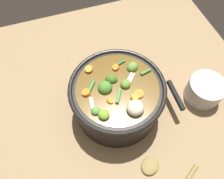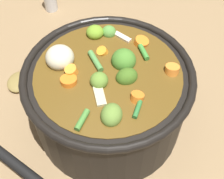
# 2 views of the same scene
# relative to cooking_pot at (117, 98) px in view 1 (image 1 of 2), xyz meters

# --- Properties ---
(ground_plane) EXTENTS (1.10, 1.10, 0.00)m
(ground_plane) POSITION_rel_cooking_pot_xyz_m (0.00, 0.00, -0.08)
(ground_plane) COLOR #8C704C
(cooking_pot) EXTENTS (0.30, 0.30, 0.18)m
(cooking_pot) POSITION_rel_cooking_pot_xyz_m (0.00, 0.00, 0.00)
(cooking_pot) COLOR black
(cooking_pot) RESTS_ON ground_plane
(wooden_spoon) EXTENTS (0.18, 0.19, 0.02)m
(wooden_spoon) POSITION_rel_cooking_pot_xyz_m (0.06, -0.26, -0.07)
(wooden_spoon) COLOR olive
(wooden_spoon) RESTS_ON ground_plane
(small_saucepan) EXTENTS (0.19, 0.13, 0.08)m
(small_saucepan) POSITION_rel_cooking_pot_xyz_m (0.31, -0.05, -0.04)
(small_saucepan) COLOR #ADADB2
(small_saucepan) RESTS_ON ground_plane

